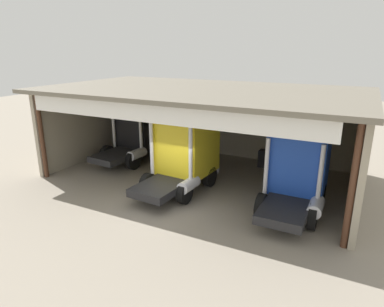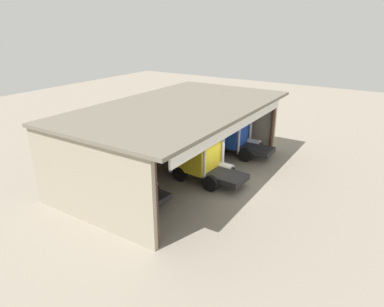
{
  "view_description": "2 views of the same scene",
  "coord_description": "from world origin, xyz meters",
  "px_view_note": "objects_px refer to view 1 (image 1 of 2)",
  "views": [
    {
      "loc": [
        7.49,
        -11.61,
        6.74
      ],
      "look_at": [
        0.0,
        2.99,
        1.62
      ],
      "focal_mm": 31.52,
      "sensor_mm": 36.0,
      "label": 1
    },
    {
      "loc": [
        -17.73,
        -8.25,
        9.83
      ],
      "look_at": [
        0.0,
        2.99,
        1.62
      ],
      "focal_mm": 31.48,
      "sensor_mm": 36.0,
      "label": 2
    }
  ],
  "objects_px": {
    "truck_black_yard_outside": "(137,130)",
    "oil_drum": "(136,139)",
    "truck_blue_center_left_bay": "(297,170)",
    "truck_yellow_center_bay": "(184,150)",
    "tool_cart": "(266,159)"
  },
  "relations": [
    {
      "from": "truck_blue_center_left_bay",
      "to": "oil_drum",
      "type": "bearing_deg",
      "value": 157.67
    },
    {
      "from": "truck_yellow_center_bay",
      "to": "tool_cart",
      "type": "distance_m",
      "value": 5.87
    },
    {
      "from": "truck_yellow_center_bay",
      "to": "oil_drum",
      "type": "distance_m",
      "value": 8.65
    },
    {
      "from": "truck_black_yard_outside",
      "to": "truck_blue_center_left_bay",
      "type": "relative_size",
      "value": 1.04
    },
    {
      "from": "truck_black_yard_outside",
      "to": "oil_drum",
      "type": "distance_m",
      "value": 3.53
    },
    {
      "from": "truck_black_yard_outside",
      "to": "truck_blue_center_left_bay",
      "type": "height_order",
      "value": "truck_black_yard_outside"
    },
    {
      "from": "truck_yellow_center_bay",
      "to": "oil_drum",
      "type": "height_order",
      "value": "truck_yellow_center_bay"
    },
    {
      "from": "tool_cart",
      "to": "oil_drum",
      "type": "bearing_deg",
      "value": 178.54
    },
    {
      "from": "truck_yellow_center_bay",
      "to": "oil_drum",
      "type": "bearing_deg",
      "value": 146.63
    },
    {
      "from": "truck_black_yard_outside",
      "to": "truck_blue_center_left_bay",
      "type": "bearing_deg",
      "value": -10.14
    },
    {
      "from": "truck_blue_center_left_bay",
      "to": "tool_cart",
      "type": "bearing_deg",
      "value": 118.07
    },
    {
      "from": "tool_cart",
      "to": "truck_blue_center_left_bay",
      "type": "bearing_deg",
      "value": -62.12
    },
    {
      "from": "truck_blue_center_left_bay",
      "to": "tool_cart",
      "type": "height_order",
      "value": "truck_blue_center_left_bay"
    },
    {
      "from": "truck_black_yard_outside",
      "to": "tool_cart",
      "type": "relative_size",
      "value": 4.9
    },
    {
      "from": "truck_blue_center_left_bay",
      "to": "oil_drum",
      "type": "xyz_separation_m",
      "value": [
        -12.21,
        5.06,
        -1.3
      ]
    }
  ]
}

